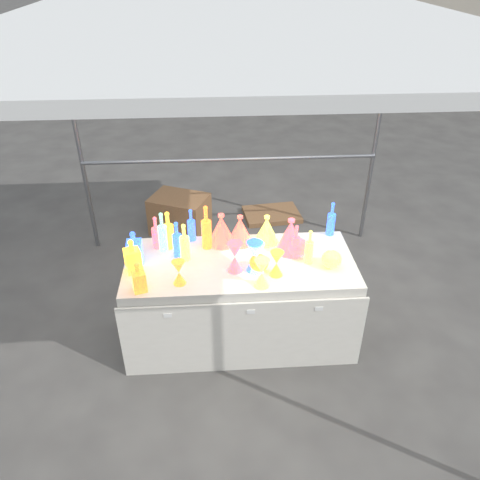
{
  "coord_description": "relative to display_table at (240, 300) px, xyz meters",
  "views": [
    {
      "loc": [
        -0.2,
        -3.01,
        2.85
      ],
      "look_at": [
        0.0,
        0.0,
        0.95
      ],
      "focal_mm": 35.0,
      "sensor_mm": 36.0,
      "label": 1
    }
  ],
  "objects": [
    {
      "name": "bottle_8",
      "position": [
        0.8,
        0.37,
        0.53
      ],
      "size": [
        0.09,
        0.09,
        0.31
      ],
      "primitive_type": null,
      "rotation": [
        0.0,
        0.0,
        0.3
      ],
      "color": "#1C9B5B",
      "rests_on": "display_table"
    },
    {
      "name": "bottle_10",
      "position": [
        0.44,
        0.04,
        0.52
      ],
      "size": [
        0.07,
        0.07,
        0.29
      ],
      "primitive_type": null,
      "rotation": [
        0.0,
        0.0,
        0.07
      ],
      "color": "#1F1DAC",
      "rests_on": "display_table"
    },
    {
      "name": "hourglass_3",
      "position": [
        0.11,
        -0.13,
        0.5
      ],
      "size": [
        0.15,
        0.15,
        0.24
      ],
      "primitive_type": null,
      "rotation": [
        0.0,
        0.0,
        -0.31
      ],
      "color": "#BD2563",
      "rests_on": "display_table"
    },
    {
      "name": "bottle_11",
      "position": [
        0.53,
        -0.03,
        0.52
      ],
      "size": [
        0.07,
        0.07,
        0.29
      ],
      "primitive_type": null,
      "rotation": [
        0.0,
        0.0,
        -0.17
      ],
      "color": "#135B77",
      "rests_on": "display_table"
    },
    {
      "name": "decanter_0",
      "position": [
        -0.81,
        -0.06,
        0.51
      ],
      "size": [
        0.15,
        0.15,
        0.28
      ],
      "primitive_type": null,
      "rotation": [
        0.0,
        0.0,
        0.37
      ],
      "color": "red",
      "rests_on": "display_table"
    },
    {
      "name": "lampshade_3",
      "position": [
        0.24,
        0.29,
        0.5
      ],
      "size": [
        0.21,
        0.21,
        0.24
      ],
      "primitive_type": null,
      "rotation": [
        0.0,
        0.0,
        -0.05
      ],
      "color": "#135B77",
      "rests_on": "display_table"
    },
    {
      "name": "bottle_5",
      "position": [
        -0.61,
        0.23,
        0.55
      ],
      "size": [
        0.1,
        0.1,
        0.34
      ],
      "primitive_type": null,
      "rotation": [
        0.0,
        0.0,
        -0.43
      ],
      "color": "#BD2563",
      "rests_on": "display_table"
    },
    {
      "name": "hourglass_1",
      "position": [
        -0.05,
        -0.1,
        0.5
      ],
      "size": [
        0.13,
        0.13,
        0.24
      ],
      "primitive_type": null,
      "rotation": [
        0.0,
        0.0,
        0.08
      ],
      "color": "#1F1DAC",
      "rests_on": "display_table"
    },
    {
      "name": "cardboard_box_flat",
      "position": [
        0.53,
        2.04,
        -0.35
      ],
      "size": [
        0.72,
        0.55,
        0.06
      ],
      "primitive_type": "cube",
      "rotation": [
        0.0,
        0.0,
        0.11
      ],
      "color": "brown",
      "rests_on": "ground"
    },
    {
      "name": "bottle_4",
      "position": [
        -0.43,
        0.07,
        0.54
      ],
      "size": [
        0.09,
        0.09,
        0.32
      ],
      "primitive_type": null,
      "rotation": [
        0.0,
        0.0,
        -0.24
      ],
      "color": "#135B77",
      "rests_on": "display_table"
    },
    {
      "name": "bottle_6",
      "position": [
        -0.56,
        0.26,
        0.54
      ],
      "size": [
        0.1,
        0.1,
        0.33
      ],
      "primitive_type": null,
      "rotation": [
        0.0,
        0.0,
        -0.2
      ],
      "color": "red",
      "rests_on": "display_table"
    },
    {
      "name": "cardboard_box_closed",
      "position": [
        -0.58,
        1.76,
        -0.15
      ],
      "size": [
        0.74,
        0.65,
        0.45
      ],
      "primitive_type": "cube",
      "rotation": [
        0.0,
        0.0,
        -0.41
      ],
      "color": "brown",
      "rests_on": "ground"
    },
    {
      "name": "lampshade_2",
      "position": [
        0.41,
        0.14,
        0.52
      ],
      "size": [
        0.31,
        0.31,
        0.29
      ],
      "primitive_type": null,
      "rotation": [
        0.0,
        0.0,
        0.32
      ],
      "color": "#1F1DAC",
      "rests_on": "display_table"
    },
    {
      "name": "globe_1",
      "position": [
        0.69,
        -0.11,
        0.44
      ],
      "size": [
        0.16,
        0.16,
        0.13
      ],
      "primitive_type": null,
      "rotation": [
        0.0,
        0.0,
        0.05
      ],
      "color": "#135B77",
      "rests_on": "display_table"
    },
    {
      "name": "decanter_2",
      "position": [
        -0.81,
        0.06,
        0.51
      ],
      "size": [
        0.12,
        0.12,
        0.28
      ],
      "primitive_type": null,
      "rotation": [
        0.0,
        0.0,
        0.05
      ],
      "color": "#1C9B5B",
      "rests_on": "display_table"
    },
    {
      "name": "hourglass_2",
      "position": [
        0.13,
        -0.31,
        0.49
      ],
      "size": [
        0.15,
        0.15,
        0.23
      ],
      "primitive_type": null,
      "rotation": [
        0.0,
        0.0,
        -0.37
      ],
      "color": "#135B77",
      "rests_on": "display_table"
    },
    {
      "name": "hourglass_5",
      "position": [
        0.1,
        -0.11,
        0.5
      ],
      "size": [
        0.13,
        0.13,
        0.25
      ],
      "primitive_type": null,
      "rotation": [
        0.0,
        0.0,
        0.06
      ],
      "color": "#1C9B5B",
      "rests_on": "display_table"
    },
    {
      "name": "decanter_1",
      "position": [
        -0.74,
        -0.3,
        0.5
      ],
      "size": [
        0.12,
        0.12,
        0.24
      ],
      "primitive_type": null,
      "rotation": [
        0.0,
        0.0,
        0.31
      ],
      "color": "gold",
      "rests_on": "display_table"
    },
    {
      "name": "globe_3",
      "position": [
        0.46,
        0.07,
        0.44
      ],
      "size": [
        0.18,
        0.18,
        0.13
      ],
      "primitive_type": null,
      "rotation": [
        0.0,
        0.0,
        0.1
      ],
      "color": "#1F1DAC",
      "rests_on": "display_table"
    },
    {
      "name": "bottle_3",
      "position": [
        -0.66,
        0.26,
        0.52
      ],
      "size": [
        0.1,
        0.1,
        0.29
      ],
      "primitive_type": null,
      "rotation": [
        0.0,
        0.0,
        -0.41
      ],
      "color": "#1F1DAC",
      "rests_on": "display_table"
    },
    {
      "name": "bottle_7",
      "position": [
        -0.49,
        0.12,
        0.53
      ],
      "size": [
        0.08,
        0.08,
        0.31
      ],
      "primitive_type": null,
      "rotation": [
        0.0,
        0.0,
        0.16
      ],
      "color": "#1C9B5B",
      "rests_on": "display_table"
    },
    {
      "name": "ground",
      "position": [
        -0.0,
        0.01,
        -0.37
      ],
      "size": [
        80.0,
        80.0,
        0.0
      ],
      "primitive_type": "plane",
      "color": "#5C5A55",
      "rests_on": "ground"
    },
    {
      "name": "hourglass_4",
      "position": [
        0.26,
        -0.18,
        0.48
      ],
      "size": [
        0.11,
        0.11,
        0.2
      ],
      "primitive_type": null,
      "rotation": [
        0.0,
        0.0,
        -0.03
      ],
      "color": "red",
      "rests_on": "display_table"
    },
    {
      "name": "bottle_1",
      "position": [
        -0.38,
        0.36,
        0.52
      ],
      "size": [
        0.09,
        0.09,
        0.29
      ],
      "primitive_type": null,
      "rotation": [
        0.0,
        0.0,
        -0.41
      ],
      "color": "#1C9B5B",
      "rests_on": "display_table"
    },
    {
      "name": "canopy_tent",
      "position": [
        -0.0,
        0.02,
        2.01
      ],
      "size": [
        3.15,
        3.15,
        2.46
      ],
      "color": "gray",
      "rests_on": "ground"
    },
    {
      "name": "display_table",
      "position": [
        0.0,
        0.0,
        0.0
      ],
      "size": [
        1.84,
        0.83,
        0.75
      ],
      "color": "silver",
      "rests_on": "ground"
    },
    {
      "name": "lampshade_1",
      "position": [
        -0.13,
        0.29,
        0.51
      ],
      "size": [
        0.28,
        0.28,
        0.27
      ],
      "primitive_type": null,
      "rotation": [
        0.0,
        0.0,
        0.25
      ],
      "color": "gold",
      "rests_on": "display_table"
    },
    {
      "name": "hourglass_0",
      "position": [
        -0.46,
        -0.24,
        0.47
      ],
      "size": [
        0.11,
        0.11,
        0.19
      ],
      "primitive_type": null,
      "rotation": [
        0.0,
        0.0,
        -0.2
      ],
      "color": "gold",
      "rests_on": "display_table"
    },
    {
      "name": "lampshade_0",
      "position": [
        0.02,
        0.29,
        0.5
      ],
      "size": [
        0.27,
        0.27,
        0.25
      ],
      "primitive_type": null,
      "rotation": [
        0.0,
        0.0,
        0.31
      ],
      "color": "gold",
      "rests_on": "display_table"
    },
    {
      "name": "globe_2",
      "position": [
        0.13,
        -0.11,
        0.43
      ],
      "size": [
        0.19,
        0.19,
        0.12
      ],
      "primitive_type": null,
      "rotation": [
        0.0,
        0.0,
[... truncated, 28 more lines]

